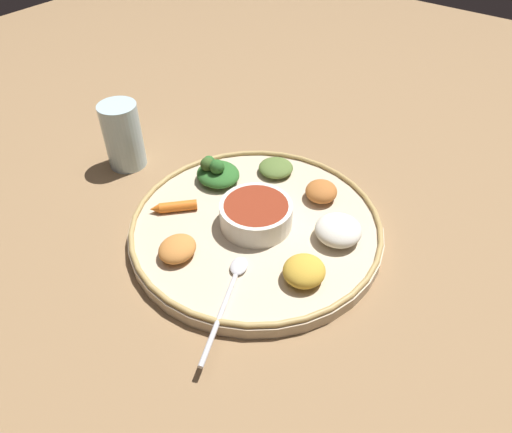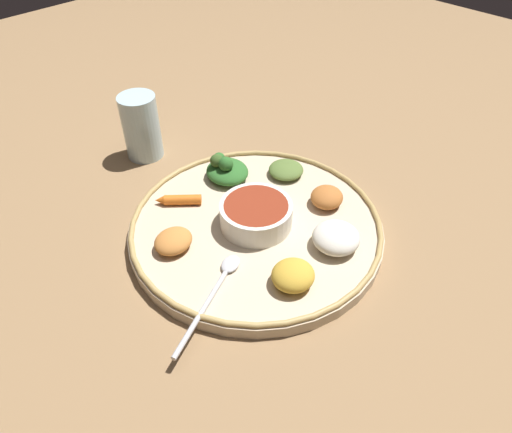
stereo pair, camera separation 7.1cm
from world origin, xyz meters
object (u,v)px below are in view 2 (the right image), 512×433
object	(u,v)px
center_bowl	(256,214)
drinking_glass	(142,131)
carrot_near_spoon	(179,200)
greens_pile	(226,169)
spoon	(217,286)

from	to	relation	value
center_bowl	drinking_glass	distance (m)	0.30
center_bowl	carrot_near_spoon	distance (m)	0.13
greens_pile	drinking_glass	size ratio (longest dim) A/B	0.71
spoon	drinking_glass	world-z (taller)	drinking_glass
carrot_near_spoon	drinking_glass	world-z (taller)	drinking_glass
spoon	carrot_near_spoon	size ratio (longest dim) A/B	2.63
center_bowl	spoon	bearing A→B (deg)	22.58
greens_pile	spoon	bearing A→B (deg)	44.61
center_bowl	spoon	size ratio (longest dim) A/B	0.65
center_bowl	carrot_near_spoon	world-z (taller)	center_bowl
greens_pile	center_bowl	bearing A→B (deg)	68.38
center_bowl	spoon	distance (m)	0.14
carrot_near_spoon	drinking_glass	bearing A→B (deg)	-108.18
carrot_near_spoon	drinking_glass	size ratio (longest dim) A/B	0.54
greens_pile	drinking_glass	xyz separation A→B (m)	(0.04, -0.18, 0.01)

